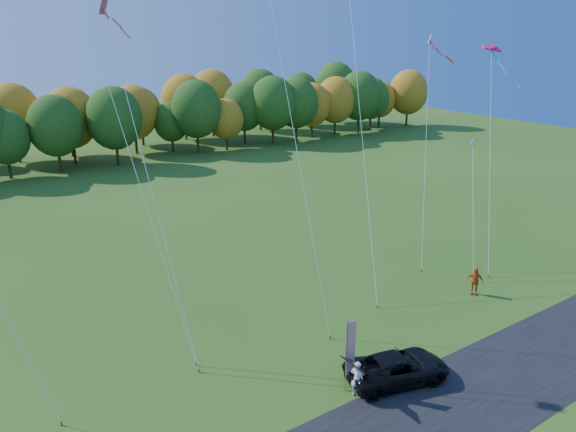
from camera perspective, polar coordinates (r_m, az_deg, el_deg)
ground at (r=29.16m, az=7.02°, el=-16.35°), size 160.00×160.00×0.00m
asphalt_strip at (r=26.94m, az=13.02°, el=-20.08°), size 90.00×6.00×0.01m
tree_line at (r=76.18m, az=-21.58°, el=4.67°), size 116.00×12.00×10.00m
black_suv at (r=29.13m, az=11.06°, el=-14.89°), size 5.71×3.73×1.46m
person_tailgate_a at (r=27.66m, az=7.04°, el=-16.13°), size 0.64×0.79×1.88m
person_tailgate_b at (r=28.04m, az=7.56°, el=-15.83°), size 1.03×1.06×1.72m
person_east at (r=38.83m, az=18.44°, el=-6.28°), size 0.95×1.17×1.87m
feather_flag at (r=27.33m, az=6.30°, el=-13.14°), size 0.50×0.11×3.79m
kite_delta_blue at (r=30.57m, az=-18.09°, el=13.44°), size 4.53×12.67×29.49m
kite_parafoil_orange at (r=39.18m, az=7.14°, el=12.38°), size 8.74×13.50×25.39m
kite_delta_red at (r=32.03m, az=-0.91°, el=18.20°), size 2.97×8.93×24.78m
kite_parafoil_rainbow at (r=43.98m, az=19.85°, el=5.78°), size 7.84×6.95×15.72m
kite_diamond_white at (r=42.33m, az=13.82°, el=6.35°), size 5.08×5.47×16.50m
kite_diamond_pink at (r=28.73m, az=-13.71°, el=2.64°), size 1.65×7.04×18.30m
kite_diamond_blue_low at (r=41.10m, az=18.29°, el=0.59°), size 2.99×3.63×9.54m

